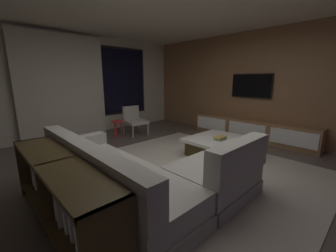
{
  "coord_description": "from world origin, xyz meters",
  "views": [
    {
      "loc": [
        -2.34,
        -2.2,
        1.51
      ],
      "look_at": [
        0.22,
        0.47,
        0.69
      ],
      "focal_mm": 22.37,
      "sensor_mm": 36.0,
      "label": 1
    }
  ],
  "objects_px": {
    "accent_chair_near_window": "(134,119)",
    "media_console": "(252,130)",
    "coffee_table": "(220,147)",
    "book_stack_on_coffee_table": "(220,138)",
    "sectional_couch": "(141,178)",
    "mounted_tv": "(251,86)",
    "console_table_behind_couch": "(60,191)",
    "side_stool": "(118,124)"
  },
  "relations": [
    {
      "from": "book_stack_on_coffee_table",
      "to": "media_console",
      "type": "relative_size",
      "value": 0.08
    },
    {
      "from": "coffee_table",
      "to": "console_table_behind_couch",
      "type": "distance_m",
      "value": 2.98
    },
    {
      "from": "coffee_table",
      "to": "accent_chair_near_window",
      "type": "distance_m",
      "value": 2.66
    },
    {
      "from": "coffee_table",
      "to": "sectional_couch",
      "type": "bearing_deg",
      "value": -175.81
    },
    {
      "from": "sectional_couch",
      "to": "coffee_table",
      "type": "distance_m",
      "value": 2.07
    },
    {
      "from": "side_stool",
      "to": "accent_chair_near_window",
      "type": "bearing_deg",
      "value": 3.05
    },
    {
      "from": "accent_chair_near_window",
      "to": "book_stack_on_coffee_table",
      "type": "bearing_deg",
      "value": -86.09
    },
    {
      "from": "book_stack_on_coffee_table",
      "to": "console_table_behind_couch",
      "type": "height_order",
      "value": "console_table_behind_couch"
    },
    {
      "from": "coffee_table",
      "to": "book_stack_on_coffee_table",
      "type": "bearing_deg",
      "value": -159.57
    },
    {
      "from": "accent_chair_near_window",
      "to": "console_table_behind_couch",
      "type": "distance_m",
      "value": 3.81
    },
    {
      "from": "sectional_couch",
      "to": "console_table_behind_couch",
      "type": "relative_size",
      "value": 1.19
    },
    {
      "from": "accent_chair_near_window",
      "to": "sectional_couch",
      "type": "bearing_deg",
      "value": -123.1
    },
    {
      "from": "sectional_couch",
      "to": "mounted_tv",
      "type": "relative_size",
      "value": 2.41
    },
    {
      "from": "mounted_tv",
      "to": "coffee_table",
      "type": "bearing_deg",
      "value": -170.51
    },
    {
      "from": "side_stool",
      "to": "sectional_couch",
      "type": "bearing_deg",
      "value": -115.02
    },
    {
      "from": "console_table_behind_couch",
      "to": "sectional_couch",
      "type": "bearing_deg",
      "value": -8.07
    },
    {
      "from": "accent_chair_near_window",
      "to": "media_console",
      "type": "height_order",
      "value": "accent_chair_near_window"
    },
    {
      "from": "book_stack_on_coffee_table",
      "to": "media_console",
      "type": "height_order",
      "value": "media_console"
    },
    {
      "from": "book_stack_on_coffee_table",
      "to": "side_stool",
      "type": "height_order",
      "value": "side_stool"
    },
    {
      "from": "console_table_behind_couch",
      "to": "coffee_table",
      "type": "bearing_deg",
      "value": 0.41
    },
    {
      "from": "sectional_couch",
      "to": "coffee_table",
      "type": "relative_size",
      "value": 2.16
    },
    {
      "from": "side_stool",
      "to": "mounted_tv",
      "type": "bearing_deg",
      "value": -42.17
    },
    {
      "from": "sectional_couch",
      "to": "accent_chair_near_window",
      "type": "relative_size",
      "value": 3.21
    },
    {
      "from": "console_table_behind_couch",
      "to": "mounted_tv",
      "type": "bearing_deg",
      "value": 3.84
    },
    {
      "from": "coffee_table",
      "to": "book_stack_on_coffee_table",
      "type": "relative_size",
      "value": 4.47
    },
    {
      "from": "sectional_couch",
      "to": "book_stack_on_coffee_table",
      "type": "height_order",
      "value": "sectional_couch"
    },
    {
      "from": "coffee_table",
      "to": "console_table_behind_couch",
      "type": "bearing_deg",
      "value": -179.59
    },
    {
      "from": "side_stool",
      "to": "media_console",
      "type": "relative_size",
      "value": 0.15
    },
    {
      "from": "side_stool",
      "to": "mounted_tv",
      "type": "xyz_separation_m",
      "value": [
        2.55,
        -2.31,
        0.98
      ]
    },
    {
      "from": "sectional_couch",
      "to": "accent_chair_near_window",
      "type": "height_order",
      "value": "sectional_couch"
    },
    {
      "from": "mounted_tv",
      "to": "side_stool",
      "type": "bearing_deg",
      "value": 137.83
    },
    {
      "from": "media_console",
      "to": "accent_chair_near_window",
      "type": "bearing_deg",
      "value": 125.97
    },
    {
      "from": "sectional_couch",
      "to": "side_stool",
      "type": "bearing_deg",
      "value": 64.98
    },
    {
      "from": "media_console",
      "to": "sectional_couch",
      "type": "bearing_deg",
      "value": -176.08
    },
    {
      "from": "coffee_table",
      "to": "mounted_tv",
      "type": "xyz_separation_m",
      "value": [
        1.78,
        0.3,
        1.16
      ]
    },
    {
      "from": "sectional_couch",
      "to": "mounted_tv",
      "type": "distance_m",
      "value": 4.01
    },
    {
      "from": "coffee_table",
      "to": "media_console",
      "type": "bearing_deg",
      "value": 3.58
    },
    {
      "from": "book_stack_on_coffee_table",
      "to": "media_console",
      "type": "xyz_separation_m",
      "value": [
        1.66,
        0.12,
        -0.14
      ]
    },
    {
      "from": "mounted_tv",
      "to": "console_table_behind_couch",
      "type": "height_order",
      "value": "mounted_tv"
    },
    {
      "from": "side_stool",
      "to": "console_table_behind_couch",
      "type": "distance_m",
      "value": 3.43
    },
    {
      "from": "mounted_tv",
      "to": "book_stack_on_coffee_table",
      "type": "bearing_deg",
      "value": -170.14
    },
    {
      "from": "book_stack_on_coffee_table",
      "to": "accent_chair_near_window",
      "type": "bearing_deg",
      "value": 93.91
    }
  ]
}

